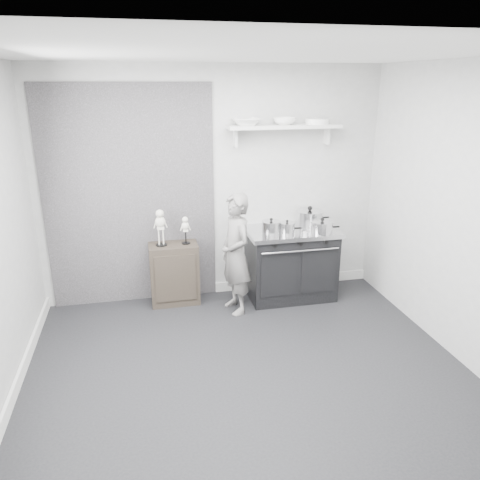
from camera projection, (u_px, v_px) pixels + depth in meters
name	position (u px, v px, depth m)	size (l,w,h in m)	color
ground	(248.00, 374.00, 4.22)	(4.00, 4.00, 0.00)	black
room_shell	(235.00, 193.00, 3.81)	(4.02, 3.62, 2.71)	#A1A19F
wall_shelf	(284.00, 127.00, 5.28)	(1.30, 0.26, 0.24)	silver
stove	(291.00, 263.00, 5.62)	(1.07, 0.67, 0.85)	black
side_cabinet	(174.00, 274.00, 5.49)	(0.56, 0.33, 0.73)	black
child	(236.00, 254.00, 5.18)	(0.50, 0.33, 1.37)	slate
pot_front_left	(271.00, 227.00, 5.30)	(0.30, 0.22, 0.19)	silver
pot_back_right	(310.00, 218.00, 5.63)	(0.41, 0.33, 0.24)	silver
pot_front_right	(322.00, 227.00, 5.33)	(0.34, 0.25, 0.18)	silver
pot_front_center	(287.00, 228.00, 5.30)	(0.26, 0.18, 0.17)	silver
skeleton_full	(160.00, 225.00, 5.26)	(0.14, 0.09, 0.49)	beige
skeleton_torso	(185.00, 228.00, 5.34)	(0.10, 0.07, 0.37)	beige
bowl_large	(246.00, 122.00, 5.16)	(0.32, 0.32, 0.08)	white
bowl_small	(285.00, 121.00, 5.25)	(0.25, 0.25, 0.08)	white
plate_stack	(317.00, 121.00, 5.33)	(0.27, 0.27, 0.06)	white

